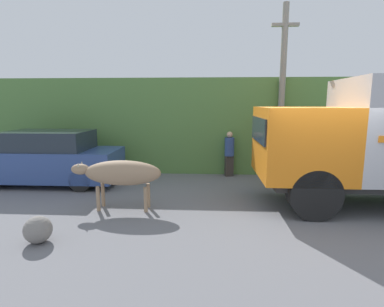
% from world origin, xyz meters
% --- Properties ---
extents(ground_plane, '(60.00, 60.00, 0.00)m').
position_xyz_m(ground_plane, '(0.00, 0.00, 0.00)').
color(ground_plane, slate).
extents(hillside_embankment, '(32.00, 6.67, 3.49)m').
position_xyz_m(hillside_embankment, '(0.00, 7.36, 1.74)').
color(hillside_embankment, '#568442').
rests_on(hillside_embankment, ground_plane).
extents(building_backdrop, '(4.41, 2.70, 3.12)m').
position_xyz_m(building_backdrop, '(-3.03, 5.59, 1.58)').
color(building_backdrop, '#B2BCAD').
rests_on(building_backdrop, ground_plane).
extents(brown_cow, '(2.22, 0.61, 1.23)m').
position_xyz_m(brown_cow, '(-4.65, 0.21, 0.91)').
color(brown_cow, '#9E7F60').
rests_on(brown_cow, ground_plane).
extents(parked_suv, '(4.66, 1.79, 1.72)m').
position_xyz_m(parked_suv, '(-7.73, 2.39, 0.83)').
color(parked_suv, '#334C8C').
rests_on(parked_suv, ground_plane).
extents(pedestrian_on_hill, '(0.41, 0.41, 1.61)m').
position_xyz_m(pedestrian_on_hill, '(-1.79, 3.77, 0.88)').
color(pedestrian_on_hill, '#38332D').
rests_on(pedestrian_on_hill, ground_plane).
extents(utility_pole, '(0.90, 0.21, 5.86)m').
position_xyz_m(utility_pole, '(-0.03, 3.87, 3.05)').
color(utility_pole, gray).
rests_on(utility_pole, ground_plane).
extents(roadside_rock, '(0.51, 0.51, 0.51)m').
position_xyz_m(roadside_rock, '(-5.70, -1.68, 0.26)').
color(roadside_rock, gray).
rests_on(roadside_rock, ground_plane).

